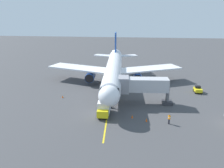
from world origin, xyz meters
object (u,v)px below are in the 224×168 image
(tug_near_nose, at_px, (198,90))
(box_truck_starboard_side, at_px, (104,108))
(safety_cone_wing_port, at_px, (132,116))
(safety_cone_nose_right, at_px, (63,97))
(ground_crew_marshaller, at_px, (169,119))
(safety_cone_nose_left, at_px, (147,120))
(airplane, at_px, (114,70))
(jet_bridge, at_px, (139,85))

(tug_near_nose, bearing_deg, box_truck_starboard_side, 36.26)
(tug_near_nose, distance_m, safety_cone_wing_port, 20.50)
(box_truck_starboard_side, xyz_separation_m, safety_cone_nose_right, (9.93, -7.41, -1.11))
(ground_crew_marshaller, relative_size, safety_cone_nose_left, 3.11)
(airplane, xyz_separation_m, ground_crew_marshaller, (-11.08, 19.26, -3.12))
(airplane, relative_size, safety_cone_nose_left, 73.35)
(safety_cone_nose_right, bearing_deg, safety_cone_wing_port, 151.34)
(jet_bridge, bearing_deg, safety_cone_wing_port, 81.63)
(jet_bridge, distance_m, ground_crew_marshaller, 10.15)
(ground_crew_marshaller, relative_size, box_truck_starboard_side, 0.37)
(ground_crew_marshaller, xyz_separation_m, tug_near_nose, (-8.23, -16.33, -0.18))
(safety_cone_nose_left, bearing_deg, ground_crew_marshaller, 172.30)
(ground_crew_marshaller, relative_size, safety_cone_nose_right, 3.11)
(airplane, relative_size, box_truck_starboard_side, 8.71)
(ground_crew_marshaller, distance_m, safety_cone_wing_port, 6.21)
(jet_bridge, relative_size, safety_cone_nose_right, 20.88)
(airplane, height_order, safety_cone_nose_left, airplane)
(tug_near_nose, xyz_separation_m, safety_cone_nose_left, (11.80, 15.85, -0.43))
(tug_near_nose, xyz_separation_m, safety_cone_nose_right, (29.09, 6.64, -0.43))
(ground_crew_marshaller, xyz_separation_m, safety_cone_wing_port, (5.98, -1.55, -0.61))
(safety_cone_nose_left, height_order, safety_cone_nose_right, same)
(jet_bridge, xyz_separation_m, safety_cone_nose_right, (15.89, -1.32, -3.49))
(box_truck_starboard_side, distance_m, safety_cone_nose_right, 12.44)
(jet_bridge, xyz_separation_m, safety_cone_nose_left, (-1.40, 7.88, -3.49))
(jet_bridge, distance_m, safety_cone_wing_port, 7.72)
(airplane, bearing_deg, tug_near_nose, 171.36)
(jet_bridge, bearing_deg, safety_cone_nose_right, -4.76)
(airplane, xyz_separation_m, jet_bridge, (-6.11, 10.90, -0.24))
(tug_near_nose, bearing_deg, airplane, -8.64)
(tug_near_nose, height_order, box_truck_starboard_side, box_truck_starboard_side)
(jet_bridge, bearing_deg, box_truck_starboard_side, 45.62)
(airplane, distance_m, ground_crew_marshaller, 22.44)
(ground_crew_marshaller, bearing_deg, tug_near_nose, -116.74)
(jet_bridge, distance_m, safety_cone_nose_left, 8.73)
(box_truck_starboard_side, distance_m, safety_cone_wing_port, 5.13)
(jet_bridge, height_order, box_truck_starboard_side, jet_bridge)
(ground_crew_marshaller, bearing_deg, box_truck_starboard_side, -11.76)
(safety_cone_nose_right, bearing_deg, box_truck_starboard_side, 143.26)
(box_truck_starboard_side, relative_size, safety_cone_wing_port, 8.42)
(airplane, bearing_deg, box_truck_starboard_side, 90.50)
(safety_cone_nose_left, bearing_deg, box_truck_starboard_side, -13.68)
(ground_crew_marshaller, height_order, safety_cone_nose_left, ground_crew_marshaller)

